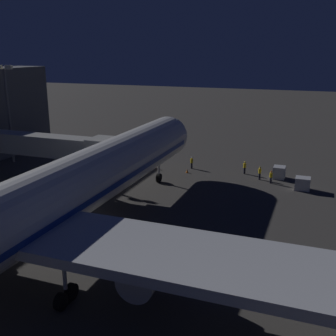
{
  "coord_description": "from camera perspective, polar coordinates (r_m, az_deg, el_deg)",
  "views": [
    {
      "loc": [
        -19.62,
        30.45,
        17.12
      ],
      "look_at": [
        -3.0,
        -13.69,
        3.5
      ],
      "focal_mm": 43.76,
      "sensor_mm": 36.0,
      "label": 1
    }
  ],
  "objects": [
    {
      "name": "ground_plane",
      "position": [
        40.07,
        -11.13,
        -9.51
      ],
      "size": [
        320.0,
        320.0,
        0.0
      ],
      "primitive_type": "plane",
      "color": "#383533"
    },
    {
      "name": "airliner_at_gate",
      "position": [
        31.56,
        -19.88,
        -6.45
      ],
      "size": [
        56.87,
        66.46,
        17.59
      ],
      "color": "silver",
      "rests_on": "ground_plane"
    },
    {
      "name": "jet_bridge",
      "position": [
        53.45,
        -16.58,
        3.02
      ],
      "size": [
        22.87,
        3.4,
        7.17
      ],
      "color": "#9E9E99",
      "rests_on": "ground_plane"
    },
    {
      "name": "apron_floodlight_mast",
      "position": [
        67.97,
        -21.4,
        8.03
      ],
      "size": [
        2.9,
        0.5,
        14.95
      ],
      "color": "#59595E",
      "rests_on": "ground_plane"
    },
    {
      "name": "baggage_container_near_belt",
      "position": [
        58.64,
        15.23,
        -0.59
      ],
      "size": [
        1.59,
        1.77,
        1.69
      ],
      "primitive_type": "cube",
      "color": "#B7BABF",
      "rests_on": "ground_plane"
    },
    {
      "name": "baggage_container_far_row",
      "position": [
        54.7,
        18.24,
        -2.08
      ],
      "size": [
        1.84,
        1.64,
        1.62
      ],
      "primitive_type": "cube",
      "color": "#B7BABF",
      "rests_on": "ground_plane"
    },
    {
      "name": "ground_crew_near_nose_gear",
      "position": [
        57.32,
        12.67,
        -0.61
      ],
      "size": [
        0.4,
        0.4,
        1.85
      ],
      "color": "black",
      "rests_on": "ground_plane"
    },
    {
      "name": "ground_crew_by_belt_loader",
      "position": [
        61.33,
        3.32,
        0.83
      ],
      "size": [
        0.4,
        0.4,
        1.8
      ],
      "color": "black",
      "rests_on": "ground_plane"
    },
    {
      "name": "ground_crew_marshaller_fwd",
      "position": [
        59.57,
        10.63,
        0.15
      ],
      "size": [
        0.4,
        0.4,
        1.87
      ],
      "color": "black",
      "rests_on": "ground_plane"
    },
    {
      "name": "ground_crew_under_port_wing",
      "position": [
        56.09,
        14.16,
        -1.15
      ],
      "size": [
        0.4,
        0.4,
        1.74
      ],
      "color": "black",
      "rests_on": "ground_plane"
    },
    {
      "name": "traffic_cone_nose_port",
      "position": [
        59.32,
        2.68,
        -0.41
      ],
      "size": [
        0.36,
        0.36,
        0.55
      ],
      "primitive_type": "cone",
      "color": "orange",
      "rests_on": "ground_plane"
    },
    {
      "name": "traffic_cone_nose_starboard",
      "position": [
        60.75,
        -1.27,
        0.0
      ],
      "size": [
        0.36,
        0.36,
        0.55
      ],
      "primitive_type": "cone",
      "color": "orange",
      "rests_on": "ground_plane"
    }
  ]
}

